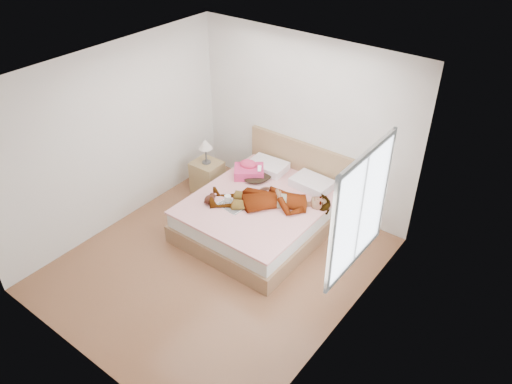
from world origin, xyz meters
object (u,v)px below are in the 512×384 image
towel (249,170)px  plush_toy (210,199)px  woman (271,197)px  nightstand (207,175)px  bed (264,211)px  magazine (231,206)px  coffee_mug (228,199)px  phone (259,168)px

towel → plush_toy: (0.01, -0.89, -0.03)m
woman → nightstand: size_ratio=1.76×
bed → magazine: bearing=-117.5°
coffee_mug → plush_toy: bearing=-138.4°
woman → bed: 0.40m
woman → plush_toy: woman is taller
magazine → nightstand: (-1.02, 0.63, -0.20)m
woman → phone: (-0.50, 0.40, 0.08)m
towel → nightstand: 0.79m
towel → magazine: (0.30, -0.78, -0.09)m
bed → coffee_mug: (-0.33, -0.39, 0.29)m
bed → plush_toy: bearing=-132.9°
bed → nightstand: 1.27m
bed → coffee_mug: bearing=-130.2°
woman → coffee_mug: size_ratio=12.53×
bed → coffee_mug: 0.59m
towel → woman: bearing=-29.9°
coffee_mug → phone: bearing=89.6°
woman → towel: size_ratio=2.99×
woman → nightstand: 1.48m
coffee_mug → magazine: bearing=-27.5°
woman → towel: 0.81m
woman → towel: (-0.70, 0.41, -0.02)m
woman → nightstand: (-1.43, 0.26, -0.31)m
magazine → phone: bearing=97.0°
phone → magazine: size_ratio=0.26×
bed → towel: (-0.53, 0.33, 0.33)m
bed → towel: 0.71m
towel → bed: bearing=-32.1°
bed → woman: bearing=-22.6°
towel → plush_toy: towel is taller
bed → magazine: size_ratio=5.16×
magazine → nightstand: size_ratio=0.42×
towel → coffee_mug: 0.76m
woman → towel: same height
phone → magazine: phone is taller
magazine → coffee_mug: (-0.10, 0.05, 0.04)m
plush_toy → woman: bearing=35.2°
bed → nightstand: bed is taller
magazine → nightstand: bearing=148.4°
phone → bed: 0.63m
phone → towel: towel is taller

